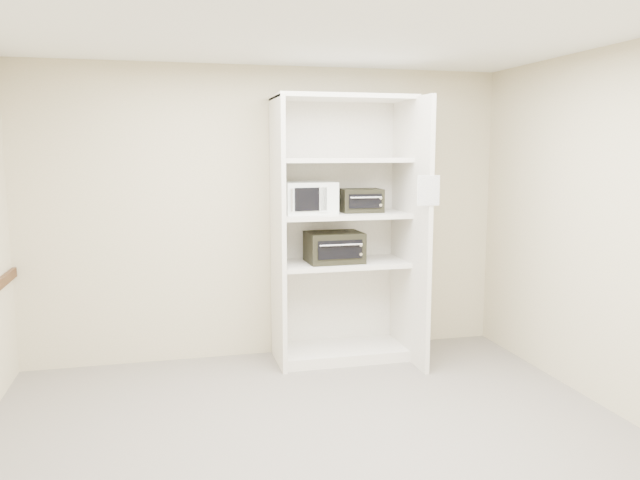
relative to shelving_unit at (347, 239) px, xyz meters
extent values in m
cube|color=slate|center=(-0.67, -1.70, -1.13)|extent=(4.50, 4.00, 0.01)
cube|color=white|center=(-0.67, -1.70, 1.57)|extent=(4.50, 4.00, 0.01)
cube|color=beige|center=(-0.67, 0.30, 0.22)|extent=(4.50, 0.02, 2.70)
cube|color=beige|center=(-0.67, -3.70, 0.22)|extent=(4.50, 0.02, 2.70)
cube|color=beige|center=(1.58, -1.70, 0.22)|extent=(0.02, 4.00, 2.70)
cube|color=white|center=(-0.65, -0.02, 0.07)|extent=(0.04, 0.60, 2.40)
cube|color=white|center=(0.55, -0.17, 0.07)|extent=(0.04, 0.90, 2.40)
cube|color=white|center=(-0.05, 0.28, 0.07)|extent=(1.24, 0.02, 2.40)
cube|color=white|center=(-0.05, 0.00, -1.08)|extent=(1.16, 0.56, 0.10)
cube|color=white|center=(-0.05, 0.00, -0.23)|extent=(1.16, 0.56, 0.04)
cube|color=white|center=(-0.05, 0.00, 0.22)|extent=(1.16, 0.56, 0.04)
cube|color=white|center=(-0.05, 0.00, 0.72)|extent=(1.16, 0.56, 0.04)
cube|color=white|center=(-0.05, 0.00, 1.27)|extent=(1.24, 0.60, 0.04)
cube|color=white|center=(-0.36, 0.03, 0.38)|extent=(0.50, 0.40, 0.28)
cube|color=black|center=(0.14, 0.03, 0.35)|extent=(0.38, 0.29, 0.21)
cube|color=black|center=(-0.13, -0.02, -0.07)|extent=(0.51, 0.39, 0.28)
cube|color=white|center=(0.52, -0.63, 0.47)|extent=(0.19, 0.01, 0.25)
camera|label=1|loc=(-1.60, -5.46, 0.81)|focal=35.00mm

